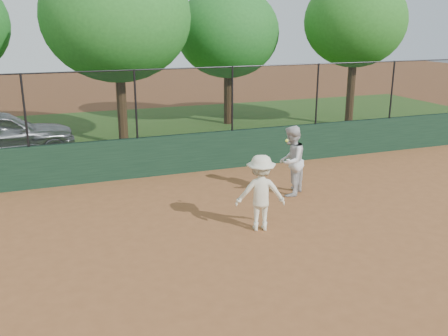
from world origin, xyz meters
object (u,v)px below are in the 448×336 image
object	(u,v)px
tree_2	(117,17)
tree_4	(356,22)
player_second	(291,161)
tree_3	(228,33)
parked_car	(0,134)
player_main	(261,193)

from	to	relation	value
tree_2	tree_4	world-z (taller)	tree_2
player_second	tree_3	bearing A→B (deg)	-145.52
parked_car	player_main	distance (m)	10.41
player_main	tree_2	world-z (taller)	tree_2
player_second	tree_4	size ratio (longest dim) A/B	0.29
tree_2	tree_4	size ratio (longest dim) A/B	1.08
tree_4	parked_car	bearing A→B (deg)	-178.28
parked_car	tree_4	size ratio (longest dim) A/B	0.75
parked_car	tree_3	xyz separation A→B (m)	(9.36, 2.80, 3.20)
tree_2	tree_3	size ratio (longest dim) A/B	1.16
player_second	tree_3	distance (m)	10.31
player_second	tree_4	world-z (taller)	tree_4
player_main	tree_2	size ratio (longest dim) A/B	0.30
tree_3	tree_4	xyz separation A→B (m)	(4.87, -2.37, 0.46)
player_second	tree_3	world-z (taller)	tree_3
parked_car	tree_2	xyz separation A→B (m)	(4.21, 0.38, 3.81)
player_main	tree_4	distance (m)	12.99
parked_car	tree_2	bearing A→B (deg)	-94.39
player_second	tree_4	distance (m)	10.57
parked_car	tree_2	size ratio (longest dim) A/B	0.70
parked_car	tree_4	xyz separation A→B (m)	(14.23, 0.43, 3.66)
tree_4	player_second	bearing A→B (deg)	-132.93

